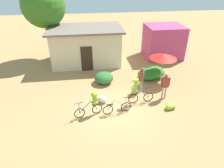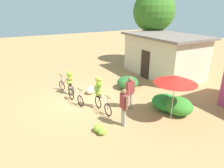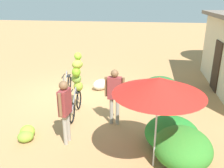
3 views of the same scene
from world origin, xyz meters
The scene contains 14 objects.
ground_plane centered at (0.00, 0.00, 0.00)m, with size 60.00×60.00×0.00m, color #B28150.
building_low centered at (-1.50, 7.24, 1.53)m, with size 6.07×3.88×3.02m.
tree_behind_building centered at (-4.75, 8.74, 4.52)m, with size 3.59×3.59×6.33m.
hedge_bush_front_left centered at (-0.38, 3.34, 0.39)m, with size 1.34×1.35×0.78m, color #2C692F.
hedge_bush_front_right centered at (2.89, 3.49, 0.37)m, with size 1.47×1.36×0.74m, color #247F2A.
hedge_bush_mid centered at (3.51, 3.67, 0.41)m, with size 1.43×1.32×0.83m, color #33822A.
market_umbrella centered at (3.73, 3.05, 1.94)m, with size 1.89×1.89×2.12m.
bicycle_leftmost centered at (-1.33, -0.20, 0.83)m, with size 1.58×0.60×1.42m.
bicycle_near_pile centered at (0.00, -0.26, 0.34)m, with size 1.66×0.31×0.96m.
bicycle_center_loaded centered at (1.28, 0.56, 1.01)m, with size 1.59×0.47×1.72m.
banana_pile_on_ground centered at (3.13, -0.32, 0.16)m, with size 0.75×0.60×0.33m.
produce_sack centered at (-0.75, 0.93, 0.22)m, with size 0.70×0.44×0.44m, color silver.
person_vendor centered at (1.97, 1.90, 1.05)m, with size 0.22×0.58×1.71m.
person_bystander centered at (3.13, 0.81, 1.06)m, with size 0.58×0.24×1.72m.
Camera 2 is at (9.40, -3.22, 4.82)m, focal length 31.66 mm.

